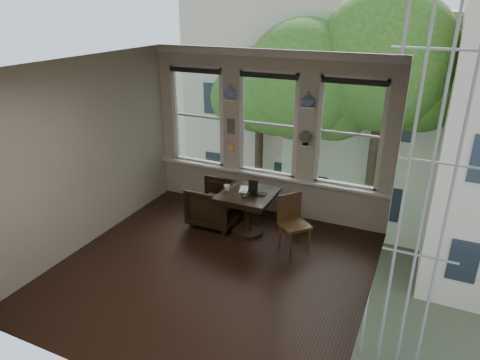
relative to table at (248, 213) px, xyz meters
The scene contains 25 objects.
ground 1.31m from the table, 91.17° to the right, with size 4.50×4.50×0.00m, color black.
ceiling 2.91m from the table, 91.17° to the right, with size 4.50×4.50×0.00m, color silver.
wall_back 1.50m from the table, 91.48° to the left, with size 4.50×4.50×0.00m, color beige.
wall_front 3.68m from the table, 90.42° to the right, with size 4.50×4.50×0.00m, color beige.
wall_left 2.83m from the table, 151.09° to the right, with size 4.50×4.50×0.00m, color beige.
wall_right 2.79m from the table, 29.46° to the right, with size 4.50×4.50×0.00m, color beige.
window_left 2.22m from the table, 146.05° to the left, with size 1.10×0.12×1.90m, color white, non-canonical shape.
window_center 1.66m from the table, 91.48° to the left, with size 1.10×0.12×1.90m, color white, non-canonical shape.
window_right 2.18m from the table, 34.90° to the left, with size 1.10×0.12×1.90m, color white, non-canonical shape.
shelf_left 2.08m from the table, 130.03° to the left, with size 0.26×0.16×0.03m, color white.
shelf_right 2.06m from the table, 51.95° to the left, with size 0.26×0.16×0.03m, color white.
intercom 1.71m from the table, 129.11° to the left, with size 0.14×0.06×0.28m, color #59544F.
sticky_notes 1.48m from the table, 128.95° to the left, with size 0.16×0.01×0.24m, color pink, non-canonical shape.
desk_fan 1.61m from the table, 51.32° to the left, with size 0.20×0.20×0.24m, color #59544F, non-canonical shape.
vase_left 2.20m from the table, 130.03° to the left, with size 0.24×0.24×0.25m, color silver.
vase_right 2.18m from the table, 51.95° to the left, with size 0.24×0.24×0.25m, color silver.
table is the anchor object (origin of this frame).
armchair_left 0.68m from the table, behind, with size 0.82×0.84×0.77m, color black.
cushion_red 0.68m from the table, behind, with size 0.45×0.45×0.06m, color maroon.
side_chair_right 0.94m from the table, 13.56° to the right, with size 0.42×0.42×0.92m, color #442F18, non-canonical shape.
laptop 0.42m from the table, ahead, with size 0.33×0.21×0.03m, color black.
mug 0.57m from the table, behind, with size 0.11×0.11×0.10m, color white.
drinking_glass 0.46m from the table, 84.52° to the right, with size 0.12×0.12×0.10m, color white.
tablet 0.49m from the table, 33.74° to the left, with size 0.16×0.02×0.22m, color black.
papers 0.41m from the table, 123.82° to the left, with size 0.22×0.30×0.00m, color silver.
Camera 1 is at (2.64, -4.78, 3.72)m, focal length 32.00 mm.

